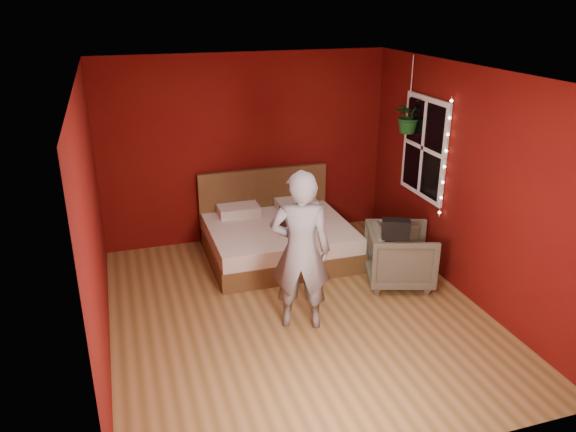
# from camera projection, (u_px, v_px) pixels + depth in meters

# --- Properties ---
(floor) EXTENTS (4.50, 4.50, 0.00)m
(floor) POSITION_uv_depth(u_px,v_px,m) (297.00, 312.00, 6.23)
(floor) COLOR olive
(floor) RESTS_ON ground
(room_walls) EXTENTS (4.04, 4.54, 2.62)m
(room_walls) POSITION_uv_depth(u_px,v_px,m) (298.00, 167.00, 5.61)
(room_walls) COLOR #5B0F09
(room_walls) RESTS_ON ground
(window) EXTENTS (0.05, 0.97, 1.27)m
(window) POSITION_uv_depth(u_px,v_px,m) (424.00, 148.00, 7.03)
(window) COLOR white
(window) RESTS_ON room_walls
(fairy_lights) EXTENTS (0.04, 0.04, 1.45)m
(fairy_lights) POSITION_uv_depth(u_px,v_px,m) (445.00, 159.00, 6.56)
(fairy_lights) COLOR silver
(fairy_lights) RESTS_ON room_walls
(bed) EXTENTS (1.85, 1.58, 1.02)m
(bed) POSITION_uv_depth(u_px,v_px,m) (277.00, 237.00, 7.52)
(bed) COLOR brown
(bed) RESTS_ON ground
(person) EXTENTS (0.73, 0.60, 1.72)m
(person) POSITION_uv_depth(u_px,v_px,m) (301.00, 251.00, 5.70)
(person) COLOR gray
(person) RESTS_ON ground
(armchair) EXTENTS (0.98, 0.96, 0.71)m
(armchair) POSITION_uv_depth(u_px,v_px,m) (400.00, 256.00, 6.76)
(armchair) COLOR #686752
(armchair) RESTS_ON ground
(handbag) EXTENTS (0.35, 0.27, 0.22)m
(handbag) POSITION_uv_depth(u_px,v_px,m) (396.00, 229.00, 6.33)
(handbag) COLOR black
(handbag) RESTS_ON armchair
(throw_pillow) EXTENTS (0.50, 0.50, 0.14)m
(throw_pillow) POSITION_uv_depth(u_px,v_px,m) (295.00, 216.00, 7.48)
(throw_pillow) COLOR black
(throw_pillow) RESTS_ON bed
(hanging_plant) EXTENTS (0.50, 0.47, 0.97)m
(hanging_plant) POSITION_uv_depth(u_px,v_px,m) (409.00, 115.00, 7.13)
(hanging_plant) COLOR silver
(hanging_plant) RESTS_ON room_walls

